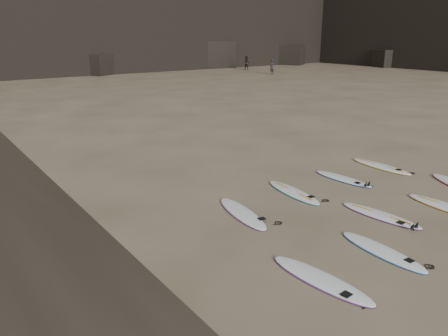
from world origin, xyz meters
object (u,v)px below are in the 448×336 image
object	(u,v)px
surfboard_5	(242,213)
surfboard_1	(382,251)
surfboard_0	(321,279)
person_a	(272,67)
surfboard_6	(293,192)
person_b	(247,63)
surfboard_2	(380,215)
surfboard_7	(343,178)
surfboard_8	(381,166)

from	to	relation	value
surfboard_5	surfboard_1	bearing A→B (deg)	-60.19
surfboard_0	surfboard_1	world-z (taller)	surfboard_0
surfboard_1	person_a	world-z (taller)	person_a
surfboard_6	person_b	bearing A→B (deg)	60.04
surfboard_5	surfboard_2	bearing A→B (deg)	-27.39
surfboard_1	person_b	xyz separation A→B (m)	(28.71, 40.72, 0.85)
surfboard_1	surfboard_2	size ratio (longest dim) A/B	0.99
surfboard_5	surfboard_6	xyz separation A→B (m)	(2.32, 0.36, -0.00)
surfboard_7	surfboard_6	bearing A→B (deg)	175.80
surfboard_6	person_a	bearing A→B (deg)	56.05
surfboard_1	surfboard_8	size ratio (longest dim) A/B	0.92
surfboard_7	person_b	bearing A→B (deg)	52.50
surfboard_0	surfboard_5	xyz separation A→B (m)	(0.80, 3.60, 0.00)
surfboard_7	surfboard_8	xyz separation A→B (m)	(2.29, 0.10, 0.00)
surfboard_1	surfboard_8	distance (m)	6.95
surfboard_5	person_a	xyz separation A→B (m)	(28.59, 30.65, 0.83)
surfboard_0	surfboard_2	bearing A→B (deg)	13.48
surfboard_8	surfboard_7	bearing A→B (deg)	-175.39
surfboard_2	person_b	bearing A→B (deg)	50.83
surfboard_2	surfboard_6	world-z (taller)	surfboard_6
person_a	surfboard_6	bearing A→B (deg)	39.20
surfboard_0	person_b	distance (m)	51.04
surfboard_0	surfboard_7	world-z (taller)	surfboard_0
surfboard_2	surfboard_8	xyz separation A→B (m)	(3.94, 2.75, 0.00)
surfboard_6	surfboard_8	xyz separation A→B (m)	(4.60, 0.05, 0.00)
surfboard_2	person_a	bearing A→B (deg)	47.37
surfboard_1	surfboard_5	distance (m)	3.82
surfboard_7	person_b	xyz separation A→B (m)	(25.32, 36.81, 0.85)
surfboard_0	surfboard_1	xyz separation A→B (m)	(2.05, -0.01, -0.00)
surfboard_2	surfboard_6	bearing A→B (deg)	98.89
surfboard_8	surfboard_1	bearing A→B (deg)	-142.62
surfboard_8	person_b	size ratio (longest dim) A/B	1.42
surfboard_8	surfboard_6	bearing A→B (deg)	-177.28
person_b	surfboard_1	bearing A→B (deg)	-63.11
surfboard_2	surfboard_7	size ratio (longest dim) A/B	1.04
surfboard_2	surfboard_5	bearing A→B (deg)	137.09
surfboard_7	person_a	xyz separation A→B (m)	(23.95, 30.34, 0.83)
surfboard_2	person_b	size ratio (longest dim) A/B	1.32
surfboard_6	surfboard_7	distance (m)	2.31
surfboard_7	person_b	distance (m)	44.68
surfboard_5	surfboard_8	world-z (taller)	surfboard_8
surfboard_5	person_b	distance (m)	47.71
surfboard_8	person_b	distance (m)	43.34
surfboard_6	surfboard_0	bearing A→B (deg)	-121.28
surfboard_6	surfboard_7	bearing A→B (deg)	5.76
surfboard_0	surfboard_2	distance (m)	3.99
person_a	surfboard_7	bearing A→B (deg)	41.84
surfboard_7	surfboard_8	size ratio (longest dim) A/B	0.89
surfboard_0	surfboard_2	xyz separation A→B (m)	(3.78, 1.26, -0.00)
surfboard_1	person_a	bearing A→B (deg)	55.29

